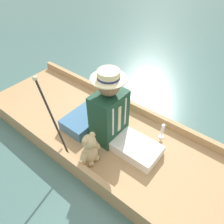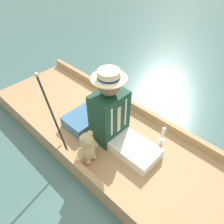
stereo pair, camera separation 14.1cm
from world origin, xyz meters
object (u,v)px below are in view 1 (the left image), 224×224
Objects in this scene: wine_glass at (163,130)px; walking_cane at (50,112)px; seated_person at (115,118)px; teddy_bear at (90,150)px.

wine_glass is 1.19m from walking_cane.
teddy_bear is (0.37, 0.00, -0.14)m from seated_person.
wine_glass is at bearing 151.84° from teddy_bear.
seated_person reaches higher than wine_glass.
walking_cane is at bearing -78.08° from teddy_bear.
wine_glass is (-0.35, 0.39, -0.21)m from seated_person.
seated_person is 0.56m from wine_glass.
teddy_bear is 0.82m from wine_glass.
walking_cane is at bearing -44.29° from wine_glass.
seated_person reaches higher than teddy_bear.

